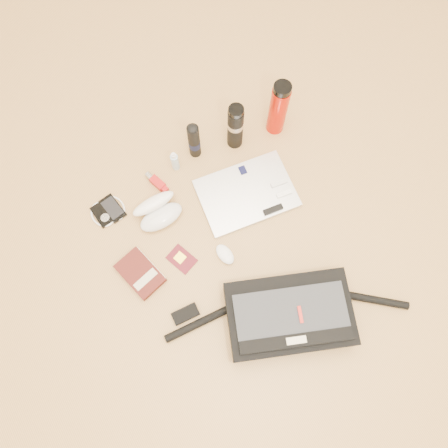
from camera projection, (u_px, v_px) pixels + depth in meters
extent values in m
plane|color=#B08349|center=(231.00, 255.00, 1.72)|extent=(4.00, 4.00, 0.00)
cube|color=black|center=(289.00, 315.00, 1.59)|extent=(0.52, 0.43, 0.11)
cube|color=#2A2C31|center=(292.00, 316.00, 1.53)|extent=(0.44, 0.34, 0.01)
cube|color=black|center=(296.00, 340.00, 1.51)|extent=(0.38, 0.19, 0.01)
cube|color=beige|center=(296.00, 340.00, 1.50)|extent=(0.07, 0.05, 0.02)
cube|color=#B41D13|center=(300.00, 315.00, 1.53)|extent=(0.03, 0.06, 0.02)
cylinder|color=black|center=(200.00, 323.00, 1.62)|extent=(0.28, 0.05, 0.03)
cylinder|color=black|center=(371.00, 299.00, 1.65)|extent=(0.23, 0.20, 0.03)
cube|color=black|center=(186.00, 314.00, 1.64)|extent=(0.10, 0.06, 0.02)
cube|color=silver|center=(247.00, 194.00, 1.79)|extent=(0.41, 0.32, 0.03)
cube|color=black|center=(243.00, 170.00, 1.81)|extent=(0.03, 0.04, 0.00)
cube|color=silver|center=(279.00, 183.00, 1.79)|extent=(0.07, 0.03, 0.01)
cube|color=white|center=(284.00, 194.00, 1.77)|extent=(0.07, 0.03, 0.01)
cube|color=black|center=(273.00, 209.00, 1.75)|extent=(0.08, 0.03, 0.01)
cube|color=#43130F|center=(140.00, 273.00, 1.68)|extent=(0.15, 0.20, 0.03)
cube|color=beige|center=(152.00, 263.00, 1.69)|extent=(0.04, 0.17, 0.03)
cube|color=#C1B798|center=(145.00, 279.00, 1.66)|extent=(0.10, 0.05, 0.00)
cube|color=#510E16|center=(182.00, 259.00, 1.71)|extent=(0.11, 0.13, 0.00)
cube|color=gold|center=(180.00, 258.00, 1.71)|extent=(0.05, 0.05, 0.00)
ellipsoid|color=white|center=(225.00, 254.00, 1.71)|extent=(0.07, 0.10, 0.03)
ellipsoid|color=silver|center=(161.00, 217.00, 1.74)|extent=(0.19, 0.10, 0.05)
ellipsoid|color=white|center=(153.00, 203.00, 1.74)|extent=(0.19, 0.10, 0.11)
ellipsoid|color=black|center=(153.00, 221.00, 1.73)|extent=(0.05, 0.03, 0.02)
ellipsoid|color=black|center=(169.00, 212.00, 1.74)|extent=(0.05, 0.03, 0.02)
cylinder|color=black|center=(161.00, 217.00, 1.74)|extent=(0.03, 0.01, 0.01)
cube|color=black|center=(103.00, 214.00, 1.77)|extent=(0.07, 0.11, 0.01)
cylinder|color=#9C9D9F|center=(105.00, 218.00, 1.76)|extent=(0.04, 0.04, 0.00)
torus|color=silver|center=(103.00, 214.00, 1.77)|extent=(0.10, 0.10, 0.01)
cube|color=black|center=(113.00, 208.00, 1.78)|extent=(0.08, 0.13, 0.01)
cube|color=black|center=(112.00, 208.00, 1.77)|extent=(0.07, 0.10, 0.00)
torus|color=silver|center=(113.00, 208.00, 1.78)|extent=(0.11, 0.11, 0.01)
cube|color=#A11514|center=(158.00, 183.00, 1.80)|extent=(0.05, 0.07, 0.03)
cube|color=#A41214|center=(165.00, 189.00, 1.79)|extent=(0.03, 0.03, 0.02)
cylinder|color=#B9B9BC|center=(150.00, 176.00, 1.81)|extent=(0.03, 0.04, 0.02)
cylinder|color=#A4C4D9|center=(175.00, 162.00, 1.80)|extent=(0.04, 0.04, 0.09)
cylinder|color=silver|center=(174.00, 156.00, 1.74)|extent=(0.03, 0.03, 0.02)
cylinder|color=silver|center=(173.00, 154.00, 1.73)|extent=(0.02, 0.02, 0.01)
cylinder|color=black|center=(194.00, 141.00, 1.77)|extent=(0.05, 0.05, 0.20)
cylinder|color=black|center=(194.00, 144.00, 1.79)|extent=(0.06, 0.06, 0.04)
ellipsoid|color=black|center=(192.00, 128.00, 1.67)|extent=(0.05, 0.05, 0.02)
cylinder|color=black|center=(235.00, 128.00, 1.77)|extent=(0.09, 0.09, 0.23)
cylinder|color=#B0B0B3|center=(235.00, 124.00, 1.74)|extent=(0.09, 0.09, 0.03)
cylinder|color=black|center=(236.00, 111.00, 1.65)|extent=(0.08, 0.08, 0.02)
cylinder|color=#AF1002|center=(278.00, 110.00, 1.78)|extent=(0.09, 0.09, 0.26)
cylinder|color=black|center=(282.00, 89.00, 1.64)|extent=(0.08, 0.08, 0.03)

